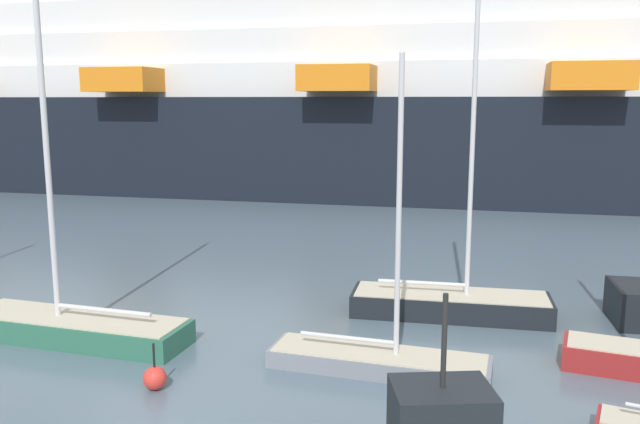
% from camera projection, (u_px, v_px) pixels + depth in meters
% --- Properties ---
extents(sailboat_3, '(6.86, 2.50, 11.29)m').
position_uv_depth(sailboat_3, '(450.00, 300.00, 22.36)').
color(sailboat_3, black).
rests_on(sailboat_3, ground_plane).
extents(sailboat_4, '(6.10, 1.73, 8.53)m').
position_uv_depth(sailboat_4, '(379.00, 356.00, 17.85)').
color(sailboat_4, gray).
rests_on(sailboat_4, ground_plane).
extents(sailboat_5, '(7.33, 2.10, 12.89)m').
position_uv_depth(sailboat_5, '(74.00, 321.00, 20.08)').
color(sailboat_5, '#2D6B51').
rests_on(sailboat_5, ground_plane).
extents(channel_buoy_0, '(0.61, 0.61, 1.24)m').
position_uv_depth(channel_buoy_0, '(155.00, 378.00, 16.69)').
color(channel_buoy_0, red).
rests_on(channel_buoy_0, ground_plane).
extents(cruise_ship, '(138.16, 25.89, 26.82)m').
position_uv_depth(cruise_ship, '(268.00, 85.00, 55.61)').
color(cruise_ship, black).
rests_on(cruise_ship, ground_plane).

